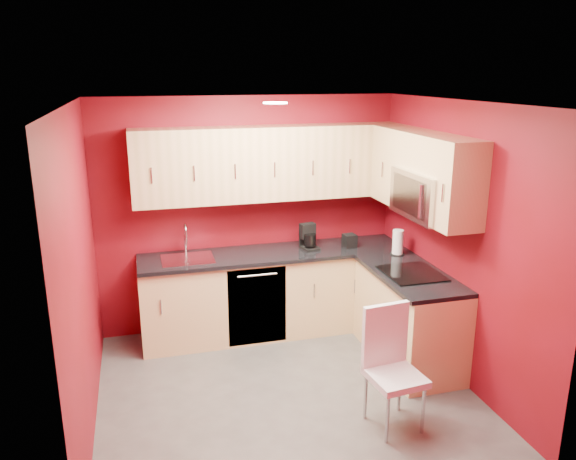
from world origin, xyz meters
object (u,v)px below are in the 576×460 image
coffee_maker (310,237)px  dining_chair (396,371)px  sink (187,255)px  paper_towel (398,242)px  napkin_holder (349,241)px  microwave (428,195)px

coffee_maker → dining_chair: coffee_maker is taller
sink → paper_towel: (2.11, -0.44, 0.10)m
napkin_holder → paper_towel: paper_towel is taller
coffee_maker → napkin_holder: (0.44, -0.04, -0.07)m
coffee_maker → paper_towel: bearing=-37.6°
sink → microwave: bearing=-25.6°
coffee_maker → dining_chair: size_ratio=0.28×
coffee_maker → dining_chair: (0.11, -1.88, -0.56)m
sink → napkin_holder: 1.72m
dining_chair → microwave: bearing=46.7°
dining_chair → paper_towel: bearing=58.4°
microwave → coffee_maker: size_ratio=2.81×
dining_chair → coffee_maker: bearing=87.5°
microwave → paper_towel: microwave is taller
coffee_maker → dining_chair: 1.97m
sink → paper_towel: 2.15m
napkin_holder → dining_chair: napkin_holder is taller
coffee_maker → paper_towel: coffee_maker is taller
paper_towel → coffee_maker: bearing=153.5°
sink → dining_chair: bearing=-53.8°
microwave → sink: microwave is taller
microwave → sink: (-2.09, 1.00, -0.72)m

